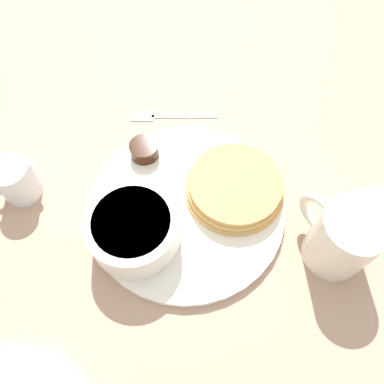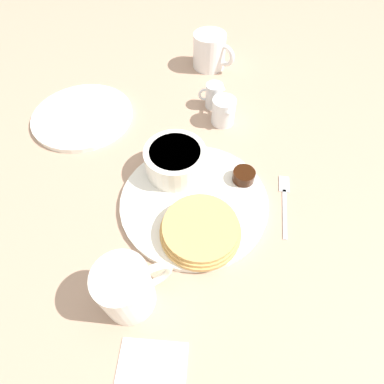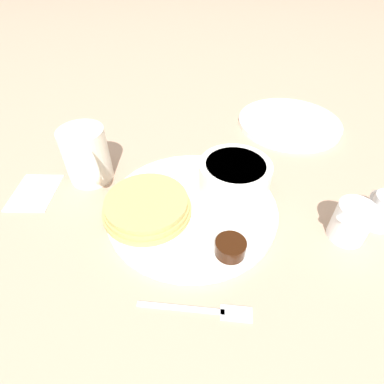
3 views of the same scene
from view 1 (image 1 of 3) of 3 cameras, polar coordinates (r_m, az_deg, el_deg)
The scene contains 10 objects.
ground_plane at distance 0.54m, azimuth -0.89°, elevation -2.55°, with size 4.00×4.00×0.00m, color tan.
plate at distance 0.54m, azimuth -0.90°, elevation -2.26°, with size 0.28×0.28×0.01m.
pancake_stack at distance 0.54m, azimuth 6.54°, elevation 0.82°, with size 0.14×0.14×0.03m.
bowl at distance 0.49m, azimuth -8.92°, elevation -5.48°, with size 0.12×0.12×0.05m.
syrup_cup at distance 0.57m, azimuth -7.29°, elevation 6.42°, with size 0.04×0.04×0.02m.
butter_ramekin at distance 0.51m, azimuth -11.89°, elevation -5.96°, with size 0.05×0.05×0.04m.
coffee_mug at distance 0.51m, azimuth 21.82°, elevation -6.50°, with size 0.10×0.09×0.10m.
creamer_pitcher_near at distance 0.59m, azimuth -25.28°, elevation 1.58°, with size 0.05×0.07×0.06m.
fork at distance 0.64m, azimuth -4.39°, elevation 11.48°, with size 0.02×0.15×0.00m.
napkin at distance 0.60m, azimuth 27.25°, elevation -3.27°, with size 0.10×0.08×0.00m.
Camera 1 is at (-0.24, -0.01, 0.49)m, focal length 35.00 mm.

